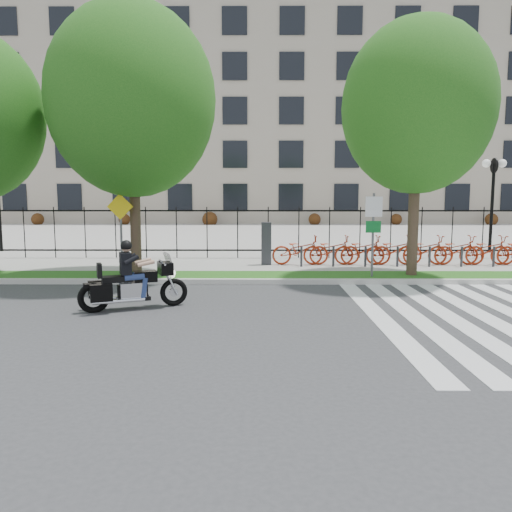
{
  "coord_description": "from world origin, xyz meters",
  "views": [
    {
      "loc": [
        -0.36,
        -10.31,
        2.54
      ],
      "look_at": [
        -0.44,
        3.0,
        0.96
      ],
      "focal_mm": 35.0,
      "sensor_mm": 36.0,
      "label": 1
    }
  ],
  "objects": [
    {
      "name": "bike_share_station",
      "position": [
        4.89,
        7.2,
        0.67
      ],
      "size": [
        10.07,
        0.89,
        1.5
      ],
      "color": "#2D2D33",
      "rests_on": "sidewalk"
    },
    {
      "name": "grass_verge",
      "position": [
        0.0,
        4.95,
        0.07
      ],
      "size": [
        60.0,
        1.5,
        0.15
      ],
      "primitive_type": "cube",
      "color": "#1C5715",
      "rests_on": "ground"
    },
    {
      "name": "crosswalk_stripes",
      "position": [
        4.83,
        0.0,
        0.01
      ],
      "size": [
        5.7,
        8.0,
        0.01
      ],
      "primitive_type": null,
      "color": "silver",
      "rests_on": "ground"
    },
    {
      "name": "motorcycle_rider",
      "position": [
        -3.21,
        0.82,
        0.63
      ],
      "size": [
        2.33,
        1.28,
        1.9
      ],
      "color": "black",
      "rests_on": "ground"
    },
    {
      "name": "lamp_post_right",
      "position": [
        10.0,
        12.0,
        3.21
      ],
      "size": [
        1.06,
        0.7,
        4.25
      ],
      "color": "black",
      "rests_on": "ground"
    },
    {
      "name": "street_tree_2",
      "position": [
        4.35,
        4.95,
        5.2
      ],
      "size": [
        4.5,
        4.5,
        7.64
      ],
      "color": "#372A1E",
      "rests_on": "grass_verge"
    },
    {
      "name": "office_building",
      "position": [
        0.0,
        44.92,
        9.97
      ],
      "size": [
        60.0,
        21.9,
        20.15
      ],
      "color": "#A69886",
      "rests_on": "ground"
    },
    {
      "name": "street_tree_1",
      "position": [
        -4.15,
        4.95,
        5.39
      ],
      "size": [
        5.0,
        5.0,
        8.12
      ],
      "color": "#372A1E",
      "rests_on": "grass_verge"
    },
    {
      "name": "curb",
      "position": [
        0.0,
        4.1,
        0.07
      ],
      "size": [
        60.0,
        0.2,
        0.15
      ],
      "primitive_type": "cube",
      "color": "beige",
      "rests_on": "ground"
    },
    {
      "name": "plaza",
      "position": [
        0.0,
        25.0,
        0.05
      ],
      "size": [
        80.0,
        34.0,
        0.1
      ],
      "primitive_type": "cube",
      "color": "#A19D96",
      "rests_on": "ground"
    },
    {
      "name": "sign_pole_regulatory",
      "position": [
        3.05,
        4.58,
        1.74
      ],
      "size": [
        0.5,
        0.09,
        2.5
      ],
      "color": "#59595B",
      "rests_on": "grass_verge"
    },
    {
      "name": "sidewalk",
      "position": [
        0.0,
        7.45,
        0.07
      ],
      "size": [
        60.0,
        3.5,
        0.15
      ],
      "primitive_type": "cube",
      "color": "#A19D96",
      "rests_on": "ground"
    },
    {
      "name": "ground",
      "position": [
        0.0,
        0.0,
        0.0
      ],
      "size": [
        120.0,
        120.0,
        0.0
      ],
      "primitive_type": "plane",
      "color": "#343537",
      "rests_on": "ground"
    },
    {
      "name": "sign_pole_warning",
      "position": [
        -4.5,
        4.58,
        1.74
      ],
      "size": [
        0.78,
        0.09,
        2.49
      ],
      "color": "#59595B",
      "rests_on": "grass_verge"
    },
    {
      "name": "iron_fence",
      "position": [
        0.0,
        9.2,
        1.15
      ],
      "size": [
        30.0,
        0.06,
        2.0
      ],
      "primitive_type": null,
      "color": "black",
      "rests_on": "sidewalk"
    }
  ]
}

